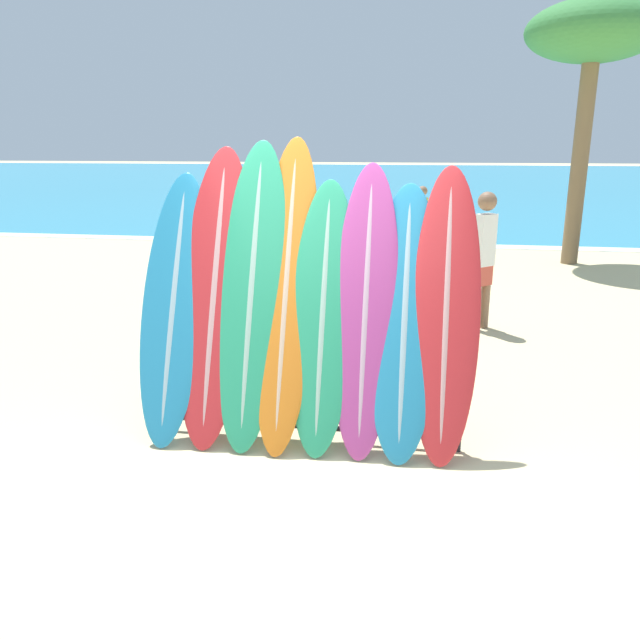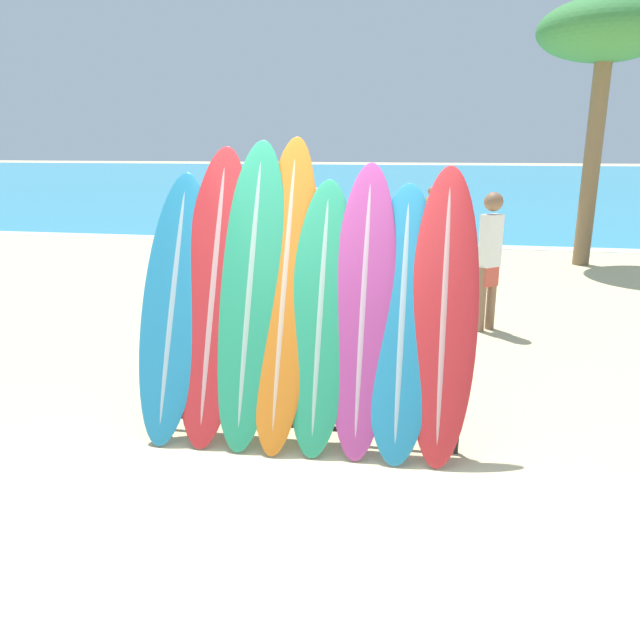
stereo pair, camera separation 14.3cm
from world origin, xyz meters
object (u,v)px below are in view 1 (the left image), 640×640
Objects in this scene: surfboard_slot_2 at (252,292)px; surfboard_slot_4 at (323,316)px; surfboard_slot_5 at (366,309)px; person_far_left at (421,219)px; surfboard_slot_3 at (286,292)px; surfboard_slot_7 at (446,314)px; person_near_water at (307,221)px; surfboard_rack at (304,391)px; surfboard_slot_1 at (215,294)px; person_far_right at (483,256)px; surfboard_slot_0 at (174,307)px; palm_tree at (593,38)px; person_mid_beach at (313,256)px; surfboard_slot_6 at (405,321)px.

surfboard_slot_2 is 0.62m from surfboard_slot_4.
surfboard_slot_5 is 1.47× the size of person_far_left.
surfboard_slot_3 is 1.27m from surfboard_slot_7.
person_near_water is (-1.59, 8.02, -0.23)m from surfboard_slot_4.
surfboard_slot_7 is at bearing -3.21° from surfboard_slot_3.
surfboard_rack is at bearing -152.31° from surfboard_slot_4.
surfboard_slot_1 reaches higher than person_far_right.
surfboard_slot_4 is (0.91, -0.07, -0.13)m from surfboard_slot_1.
surfboard_slot_3 is (0.60, 0.02, 0.04)m from surfboard_slot_1.
surfboard_slot_4 is 0.96m from surfboard_slot_7.
surfboard_slot_3 is (-0.17, 0.16, 0.78)m from surfboard_rack.
surfboard_slot_0 is at bearing -55.89° from person_far_left.
person_near_water is (-2.55, 8.00, -0.29)m from surfboard_slot_7.
person_near_water is at bearing 82.05° from person_far_right.
surfboard_slot_0 is 0.95m from surfboard_slot_3.
surfboard_slot_2 is 8.76m from person_far_left.
surfboard_slot_5 is at bearing -69.68° from person_near_water.
surfboard_slot_7 reaches higher than surfboard_slot_0.
surfboard_slot_3 is at bearing 174.26° from surfboard_slot_5.
surfboard_rack is 8.23m from person_near_water.
palm_tree reaches higher than surfboard_slot_0.
person_near_water is at bearing -116.23° from person_far_left.
surfboard_slot_3 is 3.52m from person_mid_beach.
surfboard_slot_7 is at bearing -2.03° from surfboard_slot_2.
palm_tree reaches higher than surfboard_slot_1.
surfboard_slot_1 is 0.32m from surfboard_slot_2.
person_far_left is at bearing 84.31° from surfboard_rack.
surfboard_slot_1 is 1.32× the size of person_far_right.
surfboard_slot_1 reaches higher than person_near_water.
surfboard_slot_7 is at bearing -0.31° from surfboard_slot_0.
surfboard_slot_3 is at bearing -74.07° from person_near_water.
surfboard_rack is at bearing -10.41° from surfboard_slot_1.
surfboard_slot_0 is 0.96× the size of surfboard_slot_5.
palm_tree reaches higher than surfboard_slot_7.
surfboard_slot_5 is (1.59, -0.01, 0.05)m from surfboard_slot_0.
surfboard_slot_0 is 1.42× the size of person_near_water.
surfboard_slot_2 is 1.35× the size of person_far_right.
person_mid_beach is at bearing 110.56° from surfboard_slot_6.
surfboard_slot_6 reaches higher than person_mid_beach.
surfboard_slot_7 is 1.35× the size of person_mid_beach.
surfboard_slot_4 is 0.34m from surfboard_slot_5.
person_far_right is (0.91, 3.48, -0.06)m from surfboard_slot_6.
palm_tree is (3.91, 8.68, 3.83)m from surfboard_rack.
surfboard_slot_7 is at bearing -0.57° from surfboard_slot_5.
surfboard_slot_3 is at bearing 3.60° from surfboard_slot_0.
palm_tree is (4.46, 5.04, 3.37)m from person_mid_beach.
surfboard_slot_0 is 3.59m from person_mid_beach.
surfboard_slot_3 is 0.98m from surfboard_slot_6.
person_mid_beach is (-1.03, 3.55, -0.22)m from surfboard_slot_5.
surfboard_slot_7 is 1.47× the size of person_near_water.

